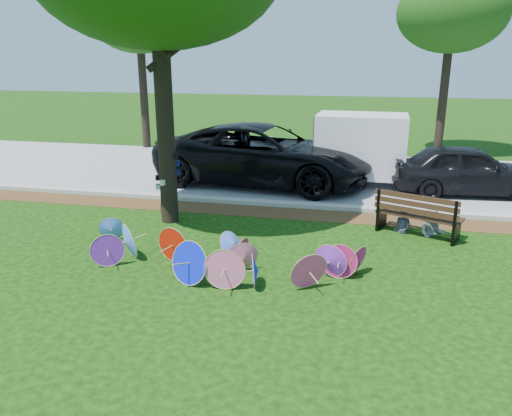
{
  "coord_description": "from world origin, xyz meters",
  "views": [
    {
      "loc": [
        2.77,
        -8.44,
        4.22
      ],
      "look_at": [
        0.5,
        2.0,
        0.9
      ],
      "focal_mm": 35.0,
      "sensor_mm": 36.0,
      "label": 1
    }
  ],
  "objects": [
    {
      "name": "bg_trees",
      "position": [
        3.81,
        14.34,
        5.77
      ],
      "size": [
        24.27,
        6.73,
        7.4
      ],
      "color": "black",
      "rests_on": "ground"
    },
    {
      "name": "person_right",
      "position": [
        4.54,
        3.61,
        0.66
      ],
      "size": [
        0.68,
        0.56,
        1.31
      ],
      "primitive_type": "imported",
      "rotation": [
        0.0,
        0.0,
        -0.1
      ],
      "color": "silver",
      "rests_on": "ground"
    },
    {
      "name": "mulch_strip",
      "position": [
        0.0,
        4.5,
        0.01
      ],
      "size": [
        90.0,
        1.0,
        0.01
      ],
      "primitive_type": "cube",
      "color": "#472D16",
      "rests_on": "ground"
    },
    {
      "name": "street",
      "position": [
        0.0,
        9.35,
        0.01
      ],
      "size": [
        90.0,
        8.0,
        0.01
      ],
      "primitive_type": "cube",
      "color": "gray",
      "rests_on": "ground"
    },
    {
      "name": "ground",
      "position": [
        0.0,
        0.0,
        0.0
      ],
      "size": [
        90.0,
        90.0,
        0.0
      ],
      "primitive_type": "plane",
      "color": "black",
      "rests_on": "ground"
    },
    {
      "name": "black_van",
      "position": [
        -0.46,
        7.66,
        0.99
      ],
      "size": [
        7.44,
        4.04,
        1.98
      ],
      "primitive_type": "imported",
      "rotation": [
        0.0,
        0.0,
        1.46
      ],
      "color": "black",
      "rests_on": "ground"
    },
    {
      "name": "park_bench",
      "position": [
        4.19,
        3.56,
        0.53
      ],
      "size": [
        2.17,
        1.49,
        1.06
      ],
      "primitive_type": null,
      "rotation": [
        0.0,
        0.0,
        -0.39
      ],
      "color": "black",
      "rests_on": "ground"
    },
    {
      "name": "parasol_pile",
      "position": [
        0.15,
        0.44,
        0.37
      ],
      "size": [
        6.29,
        2.28,
        0.87
      ],
      "color": "#4E85FF",
      "rests_on": "ground"
    },
    {
      "name": "curb",
      "position": [
        0.0,
        5.2,
        0.06
      ],
      "size": [
        90.0,
        0.3,
        0.12
      ],
      "primitive_type": "cube",
      "color": "#B7B5AD",
      "rests_on": "ground"
    },
    {
      "name": "cargo_trailer",
      "position": [
        2.69,
        8.34,
        1.31
      ],
      "size": [
        2.95,
        1.93,
        2.62
      ],
      "primitive_type": "cube",
      "rotation": [
        0.0,
        0.0,
        -0.03
      ],
      "color": "silver",
      "rests_on": "ground"
    },
    {
      "name": "person_left",
      "position": [
        3.84,
        3.61,
        0.58
      ],
      "size": [
        0.5,
        0.43,
        1.16
      ],
      "primitive_type": "imported",
      "rotation": [
        0.0,
        0.0,
        -0.42
      ],
      "color": "#3C3F52",
      "rests_on": "ground"
    },
    {
      "name": "dark_pickup",
      "position": [
        5.97,
        7.67,
        0.78
      ],
      "size": [
        4.72,
        2.24,
        1.56
      ],
      "primitive_type": "imported",
      "rotation": [
        0.0,
        0.0,
        1.66
      ],
      "color": "black",
      "rests_on": "ground"
    }
  ]
}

